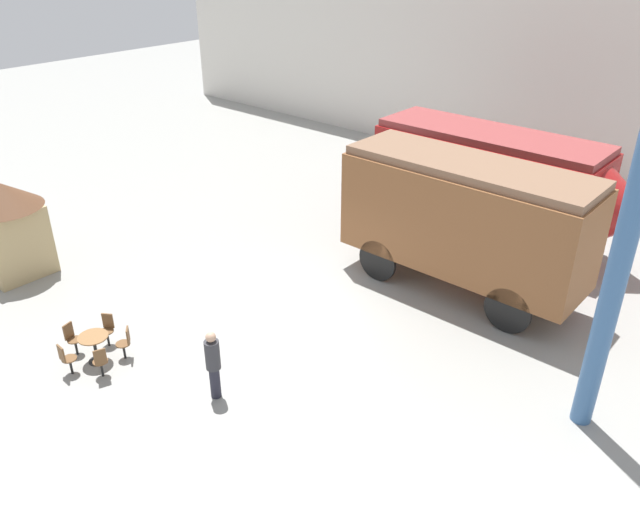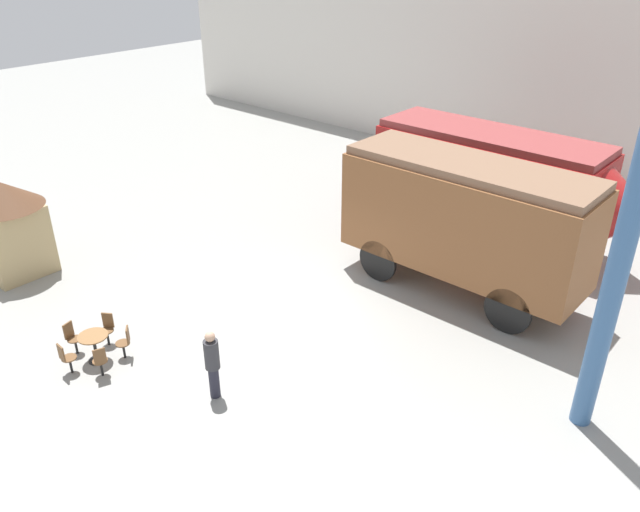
{
  "view_description": "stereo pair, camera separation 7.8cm",
  "coord_description": "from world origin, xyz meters",
  "px_view_note": "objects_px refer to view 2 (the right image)",
  "views": [
    {
      "loc": [
        10.44,
        -10.39,
        9.55
      ],
      "look_at": [
        0.52,
        1.0,
        1.6
      ],
      "focal_mm": 35.0,
      "sensor_mm": 36.0,
      "label": 1
    },
    {
      "loc": [
        10.5,
        -10.34,
        9.55
      ],
      "look_at": [
        0.52,
        1.0,
        1.6
      ],
      "focal_mm": 35.0,
      "sensor_mm": 36.0,
      "label": 2
    }
  ],
  "objects_px": {
    "cafe_chair_0": "(66,357)",
    "ticket_kiosk": "(8,223)",
    "visitor_person": "(212,362)",
    "cafe_table_near": "(94,342)",
    "passenger_coach_wooden": "(465,216)",
    "streamlined_locomotive": "(507,180)"
  },
  "relations": [
    {
      "from": "streamlined_locomotive",
      "to": "passenger_coach_wooden",
      "type": "height_order",
      "value": "passenger_coach_wooden"
    },
    {
      "from": "visitor_person",
      "to": "cafe_chair_0",
      "type": "bearing_deg",
      "value": -150.91
    },
    {
      "from": "passenger_coach_wooden",
      "to": "cafe_chair_0",
      "type": "xyz_separation_m",
      "value": [
        -4.96,
        -9.76,
        -1.86
      ]
    },
    {
      "from": "passenger_coach_wooden",
      "to": "cafe_table_near",
      "type": "distance_m",
      "value": 10.43
    },
    {
      "from": "passenger_coach_wooden",
      "to": "streamlined_locomotive",
      "type": "bearing_deg",
      "value": 99.54
    },
    {
      "from": "passenger_coach_wooden",
      "to": "cafe_chair_0",
      "type": "height_order",
      "value": "passenger_coach_wooden"
    },
    {
      "from": "cafe_chair_0",
      "to": "ticket_kiosk",
      "type": "relative_size",
      "value": 0.29
    },
    {
      "from": "cafe_table_near",
      "to": "ticket_kiosk",
      "type": "bearing_deg",
      "value": 171.61
    },
    {
      "from": "cafe_table_near",
      "to": "cafe_chair_0",
      "type": "bearing_deg",
      "value": -92.5
    },
    {
      "from": "streamlined_locomotive",
      "to": "cafe_table_near",
      "type": "xyz_separation_m",
      "value": [
        -4.27,
        -12.94,
        -1.61
      ]
    },
    {
      "from": "streamlined_locomotive",
      "to": "cafe_table_near",
      "type": "height_order",
      "value": "streamlined_locomotive"
    },
    {
      "from": "cafe_table_near",
      "to": "cafe_chair_0",
      "type": "relative_size",
      "value": 0.86
    },
    {
      "from": "cafe_chair_0",
      "to": "ticket_kiosk",
      "type": "bearing_deg",
      "value": 77.2
    },
    {
      "from": "cafe_table_near",
      "to": "visitor_person",
      "type": "bearing_deg",
      "value": 18.47
    },
    {
      "from": "streamlined_locomotive",
      "to": "cafe_chair_0",
      "type": "xyz_separation_m",
      "value": [
        -4.3,
        -13.68,
        -1.66
      ]
    },
    {
      "from": "ticket_kiosk",
      "to": "cafe_table_near",
      "type": "bearing_deg",
      "value": -8.39
    },
    {
      "from": "cafe_chair_0",
      "to": "visitor_person",
      "type": "relative_size",
      "value": 0.49
    },
    {
      "from": "visitor_person",
      "to": "cafe_table_near",
      "type": "bearing_deg",
      "value": -161.53
    },
    {
      "from": "visitor_person",
      "to": "ticket_kiosk",
      "type": "bearing_deg",
      "value": -178.7
    },
    {
      "from": "streamlined_locomotive",
      "to": "cafe_chair_0",
      "type": "relative_size",
      "value": 10.72
    },
    {
      "from": "cafe_table_near",
      "to": "ticket_kiosk",
      "type": "relative_size",
      "value": 0.25
    },
    {
      "from": "passenger_coach_wooden",
      "to": "cafe_chair_0",
      "type": "distance_m",
      "value": 11.1
    }
  ]
}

